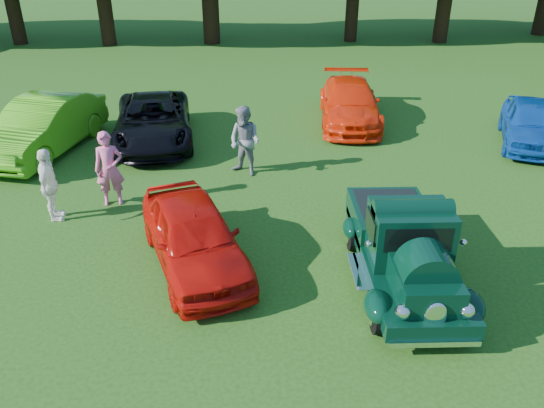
{
  "coord_description": "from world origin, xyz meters",
  "views": [
    {
      "loc": [
        -1.34,
        -8.05,
        6.0
      ],
      "look_at": [
        -1.08,
        1.22,
        1.1
      ],
      "focal_mm": 35.0,
      "sensor_mm": 36.0,
      "label": 1
    }
  ],
  "objects_px": {
    "back_car_black": "(153,120)",
    "hero_pickup": "(404,248)",
    "red_convertible": "(194,235)",
    "back_car_lime": "(43,126)",
    "spectator_grey": "(245,141)",
    "spectator_white": "(49,185)",
    "spectator_pink": "(109,169)",
    "back_car_blue": "(531,123)",
    "back_car_orange": "(350,103)"
  },
  "relations": [
    {
      "from": "back_car_black",
      "to": "spectator_grey",
      "type": "height_order",
      "value": "spectator_grey"
    },
    {
      "from": "hero_pickup",
      "to": "back_car_lime",
      "type": "distance_m",
      "value": 11.17
    },
    {
      "from": "back_car_blue",
      "to": "spectator_pink",
      "type": "height_order",
      "value": "spectator_pink"
    },
    {
      "from": "spectator_grey",
      "to": "spectator_white",
      "type": "bearing_deg",
      "value": -115.27
    },
    {
      "from": "spectator_white",
      "to": "hero_pickup",
      "type": "bearing_deg",
      "value": -117.04
    },
    {
      "from": "spectator_pink",
      "to": "back_car_blue",
      "type": "bearing_deg",
      "value": 4.77
    },
    {
      "from": "back_car_orange",
      "to": "spectator_white",
      "type": "height_order",
      "value": "spectator_white"
    },
    {
      "from": "spectator_pink",
      "to": "spectator_white",
      "type": "xyz_separation_m",
      "value": [
        -1.16,
        -0.74,
        -0.05
      ]
    },
    {
      "from": "spectator_pink",
      "to": "red_convertible",
      "type": "bearing_deg",
      "value": -62.35
    },
    {
      "from": "red_convertible",
      "to": "back_car_lime",
      "type": "height_order",
      "value": "back_car_lime"
    },
    {
      "from": "back_car_black",
      "to": "back_car_blue",
      "type": "distance_m",
      "value": 11.52
    },
    {
      "from": "spectator_grey",
      "to": "back_car_orange",
      "type": "bearing_deg",
      "value": 86.09
    },
    {
      "from": "back_car_black",
      "to": "hero_pickup",
      "type": "bearing_deg",
      "value": -60.22
    },
    {
      "from": "back_car_black",
      "to": "red_convertible",
      "type": "bearing_deg",
      "value": -82.64
    },
    {
      "from": "spectator_pink",
      "to": "spectator_grey",
      "type": "height_order",
      "value": "spectator_grey"
    },
    {
      "from": "red_convertible",
      "to": "spectator_pink",
      "type": "height_order",
      "value": "spectator_pink"
    },
    {
      "from": "red_convertible",
      "to": "back_car_black",
      "type": "xyz_separation_m",
      "value": [
        -1.94,
        6.83,
        0.02
      ]
    },
    {
      "from": "spectator_grey",
      "to": "spectator_white",
      "type": "relative_size",
      "value": 1.09
    },
    {
      "from": "red_convertible",
      "to": "back_car_lime",
      "type": "xyz_separation_m",
      "value": [
        -4.99,
        6.07,
        0.12
      ]
    },
    {
      "from": "spectator_pink",
      "to": "back_car_orange",
      "type": "bearing_deg",
      "value": 28.83
    },
    {
      "from": "back_car_lime",
      "to": "spectator_pink",
      "type": "bearing_deg",
      "value": -38.45
    },
    {
      "from": "red_convertible",
      "to": "back_car_blue",
      "type": "relative_size",
      "value": 0.98
    },
    {
      "from": "back_car_black",
      "to": "spectator_grey",
      "type": "relative_size",
      "value": 2.62
    },
    {
      "from": "spectator_pink",
      "to": "spectator_grey",
      "type": "bearing_deg",
      "value": 15.1
    },
    {
      "from": "hero_pickup",
      "to": "spectator_pink",
      "type": "bearing_deg",
      "value": 151.89
    },
    {
      "from": "back_car_black",
      "to": "spectator_pink",
      "type": "distance_m",
      "value": 4.17
    },
    {
      "from": "back_car_lime",
      "to": "back_car_blue",
      "type": "xyz_separation_m",
      "value": [
        14.56,
        0.23,
        -0.11
      ]
    },
    {
      "from": "back_car_orange",
      "to": "spectator_pink",
      "type": "distance_m",
      "value": 8.79
    },
    {
      "from": "hero_pickup",
      "to": "spectator_white",
      "type": "height_order",
      "value": "spectator_white"
    },
    {
      "from": "hero_pickup",
      "to": "back_car_orange",
      "type": "height_order",
      "value": "hero_pickup"
    },
    {
      "from": "back_car_orange",
      "to": "spectator_pink",
      "type": "bearing_deg",
      "value": -134.02
    },
    {
      "from": "back_car_black",
      "to": "back_car_orange",
      "type": "bearing_deg",
      "value": 5.92
    },
    {
      "from": "spectator_pink",
      "to": "back_car_lime",
      "type": "bearing_deg",
      "value": 116.7
    },
    {
      "from": "back_car_black",
      "to": "spectator_pink",
      "type": "relative_size",
      "value": 2.69
    },
    {
      "from": "back_car_black",
      "to": "spectator_grey",
      "type": "distance_m",
      "value": 3.82
    },
    {
      "from": "back_car_black",
      "to": "back_car_blue",
      "type": "xyz_separation_m",
      "value": [
        11.51,
        -0.53,
        -0.0
      ]
    },
    {
      "from": "hero_pickup",
      "to": "spectator_white",
      "type": "bearing_deg",
      "value": 160.72
    },
    {
      "from": "spectator_white",
      "to": "spectator_grey",
      "type": "bearing_deg",
      "value": -68.95
    },
    {
      "from": "back_car_black",
      "to": "back_car_lime",
      "type": "bearing_deg",
      "value": -174.5
    },
    {
      "from": "red_convertible",
      "to": "back_car_lime",
      "type": "relative_size",
      "value": 0.82
    },
    {
      "from": "spectator_pink",
      "to": "spectator_white",
      "type": "distance_m",
      "value": 1.37
    },
    {
      "from": "spectator_pink",
      "to": "back_car_black",
      "type": "bearing_deg",
      "value": 73.55
    },
    {
      "from": "back_car_black",
      "to": "back_car_orange",
      "type": "xyz_separation_m",
      "value": [
        6.32,
        1.62,
        0.0
      ]
    },
    {
      "from": "back_car_black",
      "to": "back_car_blue",
      "type": "bearing_deg",
      "value": -11.13
    },
    {
      "from": "red_convertible",
      "to": "spectator_grey",
      "type": "relative_size",
      "value": 2.08
    },
    {
      "from": "back_car_blue",
      "to": "spectator_white",
      "type": "xyz_separation_m",
      "value": [
        -12.97,
        -4.36,
        0.18
      ]
    },
    {
      "from": "back_car_orange",
      "to": "spectator_grey",
      "type": "xyz_separation_m",
      "value": [
        -3.45,
        -4.14,
        0.25
      ]
    },
    {
      "from": "spectator_pink",
      "to": "spectator_grey",
      "type": "distance_m",
      "value": 3.57
    },
    {
      "from": "back_car_black",
      "to": "spectator_grey",
      "type": "xyz_separation_m",
      "value": [
        2.86,
        -2.51,
        0.25
      ]
    },
    {
      "from": "red_convertible",
      "to": "back_car_orange",
      "type": "relative_size",
      "value": 0.83
    }
  ]
}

